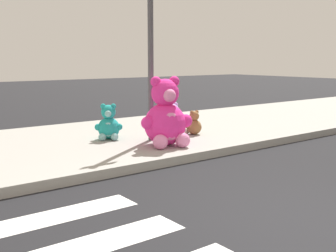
% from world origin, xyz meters
% --- Properties ---
extents(ground_plane, '(60.00, 60.00, 0.00)m').
position_xyz_m(ground_plane, '(0.00, 0.00, 0.00)').
color(ground_plane, black).
extents(sidewalk, '(28.00, 4.40, 0.15)m').
position_xyz_m(sidewalk, '(0.00, 5.20, 0.07)').
color(sidewalk, '#9E9B93').
rests_on(sidewalk, ground_plane).
extents(sign_pole, '(0.56, 0.11, 3.20)m').
position_xyz_m(sign_pole, '(1.00, 4.40, 1.85)').
color(sign_pole, '#4C4C51').
rests_on(sign_pole, sidewalk).
extents(plush_pink_large, '(0.95, 0.90, 1.27)m').
position_xyz_m(plush_pink_large, '(0.92, 3.81, 0.66)').
color(plush_pink_large, '#F22D93').
rests_on(plush_pink_large, sidewalk).
extents(plush_lavender, '(0.52, 0.49, 0.69)m').
position_xyz_m(plush_lavender, '(1.59, 4.50, 0.43)').
color(plush_lavender, '#B28CD8').
rests_on(plush_lavender, sidewalk).
extents(plush_teal, '(0.49, 0.51, 0.71)m').
position_xyz_m(plush_teal, '(0.38, 4.98, 0.43)').
color(plush_teal, teal).
rests_on(plush_teal, sidewalk).
extents(plush_brown, '(0.40, 0.35, 0.51)m').
position_xyz_m(plush_brown, '(2.07, 4.36, 0.36)').
color(plush_brown, olive).
rests_on(plush_brown, sidewalk).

